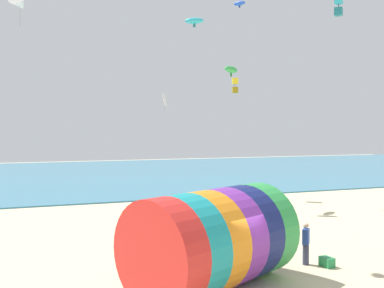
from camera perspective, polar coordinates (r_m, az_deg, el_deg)
name	(u,v)px	position (r m, az deg, el deg)	size (l,w,h in m)	color
sea	(92,174)	(50.64, -13.14, -3.94)	(120.00, 40.00, 0.10)	teal
giant_inflatable_tube	(213,239)	(14.22, 2.79, -12.58)	(6.31, 5.30, 3.22)	red
kite_handler	(306,243)	(17.33, 14.94, -12.69)	(0.41, 0.41, 1.61)	#383D56
kite_blue_parafoil	(240,3)	(32.38, 6.35, 18.14)	(0.88, 0.98, 0.51)	blue
kite_cyan_box	(339,6)	(19.08, 18.95, 17.04)	(0.41, 0.41, 0.84)	#2DB2C6
kite_cyan_parafoil	(194,21)	(29.77, 0.31, 16.12)	(1.35, 0.95, 0.64)	#2DB2C6
kite_white_diamond	(165,100)	(30.05, -3.67, 5.88)	(0.53, 0.61, 1.40)	white
kite_green_parafoil	(231,70)	(29.21, 5.23, 9.86)	(1.52, 1.30, 0.78)	green
kite_yellow_box	(235,86)	(32.96, 5.76, 7.76)	(0.52, 0.52, 1.19)	yellow
kite_white_delta	(20,3)	(30.02, -21.98, 17.03)	(1.51, 1.69, 2.14)	white
cooler_box	(327,262)	(17.48, 17.55, -14.76)	(0.52, 0.36, 0.36)	#268C4C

